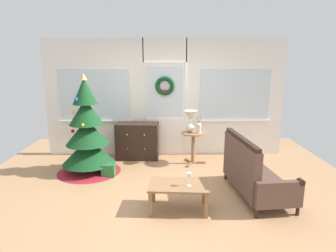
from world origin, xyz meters
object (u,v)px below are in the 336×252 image
object	(u,v)px
christmas_tree	(87,138)
coffee_table	(178,188)
side_table	(193,141)
table_lamp	(190,118)
settee_sofa	(252,173)
flower_vase	(199,127)
dresser_cabinet	(138,141)
gift_box	(108,170)
wine_glass	(189,176)

from	to	relation	value
christmas_tree	coffee_table	world-z (taller)	christmas_tree
side_table	table_lamp	bearing A→B (deg)	146.31
settee_sofa	side_table	size ratio (longest dim) A/B	2.31
settee_sofa	flower_vase	bearing A→B (deg)	116.09
table_lamp	dresser_cabinet	bearing A→B (deg)	163.89
dresser_cabinet	coffee_table	world-z (taller)	dresser_cabinet
side_table	gift_box	size ratio (longest dim) A/B	2.80
flower_vase	coffee_table	bearing A→B (deg)	-104.86
side_table	flower_vase	xyz separation A→B (m)	(0.10, -0.06, 0.31)
dresser_cabinet	gift_box	xyz separation A→B (m)	(-0.45, -1.01, -0.27)
christmas_tree	wine_glass	world-z (taller)	christmas_tree
side_table	gift_box	distance (m)	1.78
table_lamp	flower_vase	xyz separation A→B (m)	(0.16, -0.10, -0.17)
wine_glass	table_lamp	bearing A→B (deg)	84.75
wine_glass	gift_box	bearing A→B (deg)	136.49
coffee_table	table_lamp	bearing A→B (deg)	80.41
flower_vase	gift_box	size ratio (longest dim) A/B	1.48
coffee_table	dresser_cabinet	bearing A→B (deg)	109.10
table_lamp	christmas_tree	bearing A→B (deg)	-166.67
dresser_cabinet	flower_vase	bearing A→B (deg)	-18.33
coffee_table	settee_sofa	bearing A→B (deg)	20.66
coffee_table	gift_box	bearing A→B (deg)	134.73
christmas_tree	settee_sofa	size ratio (longest dim) A/B	1.22
dresser_cabinet	settee_sofa	bearing A→B (deg)	-42.92
side_table	table_lamp	world-z (taller)	table_lamp
dresser_cabinet	gift_box	distance (m)	1.14
christmas_tree	dresser_cabinet	distance (m)	1.20
side_table	settee_sofa	bearing A→B (deg)	-61.71
christmas_tree	gift_box	size ratio (longest dim) A/B	7.88
settee_sofa	coffee_table	distance (m)	1.25
flower_vase	settee_sofa	bearing A→B (deg)	-63.91
dresser_cabinet	side_table	world-z (taller)	dresser_cabinet
coffee_table	wine_glass	xyz separation A→B (m)	(0.14, -0.06, 0.20)
christmas_tree	side_table	world-z (taller)	christmas_tree
settee_sofa	side_table	xyz separation A→B (m)	(-0.78, 1.45, 0.10)
christmas_tree	flower_vase	bearing A→B (deg)	9.78
settee_sofa	table_lamp	distance (m)	1.81
gift_box	coffee_table	bearing A→B (deg)	-45.27
flower_vase	coffee_table	world-z (taller)	flower_vase
table_lamp	side_table	bearing A→B (deg)	-33.69
wine_glass	gift_box	xyz separation A→B (m)	(-1.38, 1.31, -0.41)
settee_sofa	coffee_table	bearing A→B (deg)	-159.34
table_lamp	flower_vase	size ratio (longest dim) A/B	1.26
side_table	coffee_table	distance (m)	1.94
christmas_tree	side_table	distance (m)	2.09
side_table	coffee_table	bearing A→B (deg)	-101.54
dresser_cabinet	wine_glass	size ratio (longest dim) A/B	4.75
dresser_cabinet	gift_box	bearing A→B (deg)	-114.16
coffee_table	gift_box	size ratio (longest dim) A/B	3.68
flower_vase	wine_glass	xyz separation A→B (m)	(-0.34, -1.90, -0.25)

